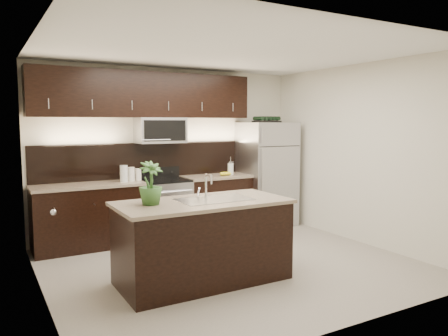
% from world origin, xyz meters
% --- Properties ---
extents(ground, '(4.50, 4.50, 0.00)m').
position_xyz_m(ground, '(0.00, 0.00, 0.00)').
color(ground, gray).
rests_on(ground, ground).
extents(room_walls, '(4.52, 4.02, 2.71)m').
position_xyz_m(room_walls, '(-0.11, -0.04, 1.70)').
color(room_walls, beige).
rests_on(room_walls, ground).
extents(counter_run, '(3.51, 0.65, 0.94)m').
position_xyz_m(counter_run, '(-0.46, 1.69, 0.47)').
color(counter_run, black).
rests_on(counter_run, ground).
extents(upper_fixtures, '(3.49, 0.40, 1.66)m').
position_xyz_m(upper_fixtures, '(-0.43, 1.84, 2.14)').
color(upper_fixtures, black).
rests_on(upper_fixtures, counter_run).
extents(island, '(1.96, 0.96, 0.94)m').
position_xyz_m(island, '(-0.58, -0.33, 0.47)').
color(island, black).
rests_on(island, ground).
extents(sink_faucet, '(0.84, 0.50, 0.28)m').
position_xyz_m(sink_faucet, '(-0.43, -0.32, 0.96)').
color(sink_faucet, silver).
rests_on(sink_faucet, island).
extents(refrigerator, '(0.88, 0.79, 1.82)m').
position_xyz_m(refrigerator, '(1.67, 1.63, 0.91)').
color(refrigerator, '#B2B2B7').
rests_on(refrigerator, ground).
extents(wine_rack, '(0.45, 0.28, 0.11)m').
position_xyz_m(wine_rack, '(1.67, 1.63, 1.87)').
color(wine_rack, black).
rests_on(wine_rack, refrigerator).
extents(plant, '(0.30, 0.30, 0.47)m').
position_xyz_m(plant, '(-1.17, -0.26, 1.17)').
color(plant, '#2E5823').
rests_on(plant, island).
extents(canisters, '(0.36, 0.21, 0.25)m').
position_xyz_m(canisters, '(-0.81, 1.68, 1.05)').
color(canisters, silver).
rests_on(canisters, counter_run).
extents(french_press, '(0.10, 0.10, 0.30)m').
position_xyz_m(french_press, '(0.94, 1.64, 1.05)').
color(french_press, silver).
rests_on(french_press, counter_run).
extents(bananas, '(0.21, 0.17, 0.06)m').
position_xyz_m(bananas, '(0.75, 1.61, 0.97)').
color(bananas, yellow).
rests_on(bananas, counter_run).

